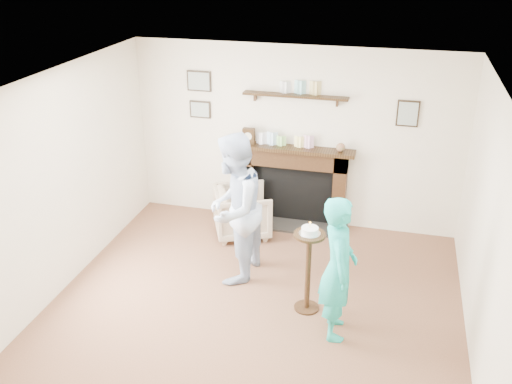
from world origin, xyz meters
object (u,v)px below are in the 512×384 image
man (235,275)px  pedestal_table (309,257)px  armchair (243,233)px  woman (334,331)px

man → pedestal_table: (0.96, -0.44, 0.66)m
armchair → man: bearing=166.5°
armchair → man: size_ratio=0.41×
woman → pedestal_table: bearing=36.4°
woman → pedestal_table: (-0.35, 0.32, 0.66)m
pedestal_table → man: bearing=155.5°
pedestal_table → woman: bearing=-42.8°
armchair → man: man is taller
man → armchair: bearing=-164.9°
man → pedestal_table: pedestal_table is taller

